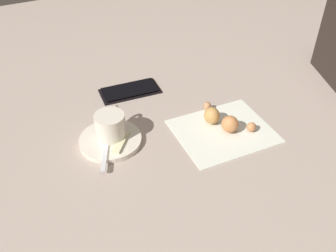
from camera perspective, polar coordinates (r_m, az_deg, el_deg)
The scene contains 8 objects.
ground_plane at distance 0.81m, azimuth -0.60°, elevation -1.21°, with size 1.80×1.80×0.00m, color #B09C8F.
saucer at distance 0.79m, azimuth -8.62°, elevation -2.13°, with size 0.13×0.13×0.01m, color silver.
espresso_cup at distance 0.78m, azimuth -8.63°, elevation 0.07°, with size 0.07×0.08×0.05m.
teaspoon at distance 0.78m, azimuth -9.10°, elevation -1.83°, with size 0.07×0.13×0.01m.
sugar_packet at distance 0.77m, azimuth -7.07°, elevation -2.49°, with size 0.07×0.02×0.01m, color beige.
napkin at distance 0.82m, azimuth 8.31°, elevation -0.71°, with size 0.20×0.17×0.00m, color silver.
croissant at distance 0.82m, azimuth 8.10°, elevation 1.01°, with size 0.09×0.13×0.04m.
cell_phone at distance 0.94m, azimuth -5.74°, elevation 5.32°, with size 0.15×0.08×0.01m.
Camera 1 is at (0.26, 0.56, 0.52)m, focal length 40.61 mm.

